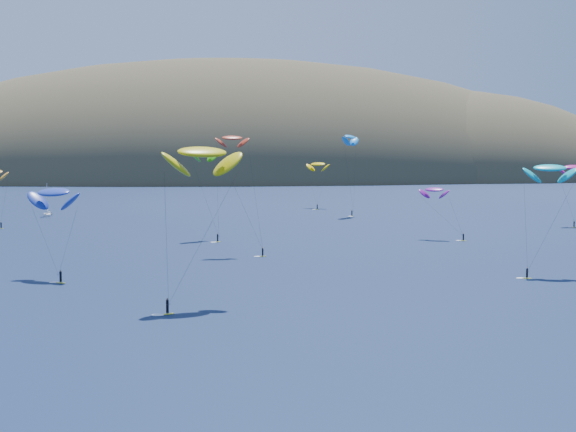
# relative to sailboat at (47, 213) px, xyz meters

# --- Properties ---
(ground) EXTENTS (2800.00, 2800.00, 0.00)m
(ground) POSITION_rel_sailboat_xyz_m (63.14, -199.36, -0.92)
(ground) COLOR black
(ground) RESTS_ON ground
(island) EXTENTS (730.00, 300.00, 210.00)m
(island) POSITION_rel_sailboat_xyz_m (102.53, 363.00, -11.66)
(island) COLOR #3D3526
(island) RESTS_ON ground
(sailboat) EXTENTS (9.00, 7.71, 10.91)m
(sailboat) POSITION_rel_sailboat_xyz_m (0.00, 0.00, 0.00)
(sailboat) COLOR silver
(sailboat) RESTS_ON ground
(kitesurfer_2) EXTENTS (12.25, 13.10, 24.26)m
(kitesurfer_2) POSITION_rel_sailboat_xyz_m (48.15, -157.16, 20.20)
(kitesurfer_2) COLOR yellow
(kitesurfer_2) RESTS_ON ground
(kitesurfer_3) EXTENTS (8.33, 13.35, 23.21)m
(kitesurfer_3) POSITION_rel_sailboat_xyz_m (50.04, -73.38, 20.04)
(kitesurfer_3) COLOR yellow
(kitesurfer_3) RESTS_ON ground
(kitesurfer_4) EXTENTS (9.25, 10.52, 28.70)m
(kitesurfer_4) POSITION_rel_sailboat_xyz_m (99.13, -9.63, 25.02)
(kitesurfer_4) COLOR yellow
(kitesurfer_4) RESTS_ON ground
(kitesurfer_5) EXTENTS (11.34, 8.66, 20.78)m
(kitesurfer_5) POSITION_rel_sailboat_xyz_m (108.28, -137.68, 17.44)
(kitesurfer_5) COLOR yellow
(kitesurfer_5) RESTS_ON ground
(kitesurfer_6) EXTENTS (9.98, 10.02, 13.98)m
(kitesurfer_6) POSITION_rel_sailboat_xyz_m (105.54, -81.04, 11.02)
(kitesurfer_6) COLOR yellow
(kitesurfer_6) RESTS_ON ground
(kitesurfer_8) EXTENTS (9.50, 8.54, 19.32)m
(kitesurfer_8) POSITION_rel_sailboat_xyz_m (155.78, -52.11, 15.76)
(kitesurfer_8) COLOR yellow
(kitesurfer_8) RESTS_ON ground
(kitesurfer_9) EXTENTS (9.86, 8.97, 25.90)m
(kitesurfer_9) POSITION_rel_sailboat_xyz_m (55.31, -102.60, 23.02)
(kitesurfer_9) COLOR yellow
(kitesurfer_9) RESTS_ON ground
(kitesurfer_10) EXTENTS (10.81, 12.19, 17.13)m
(kitesurfer_10) POSITION_rel_sailboat_xyz_m (23.62, -131.02, 13.43)
(kitesurfer_10) COLOR yellow
(kitesurfer_10) RESTS_ON ground
(kitesurfer_11) EXTENTS (9.78, 15.58, 18.97)m
(kitesurfer_11) POSITION_rel_sailboat_xyz_m (94.67, 29.00, 15.49)
(kitesurfer_11) COLOR yellow
(kitesurfer_11) RESTS_ON ground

